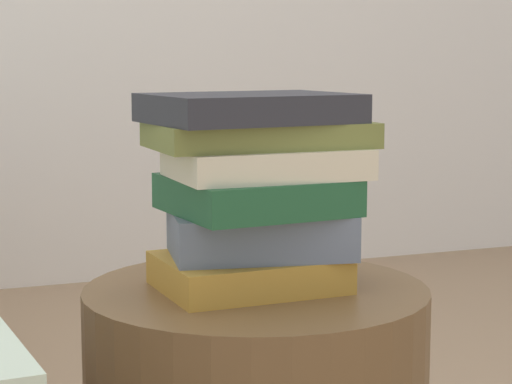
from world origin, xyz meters
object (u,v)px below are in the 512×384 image
Objects in this scene: book_slate at (260,234)px; book_olive at (260,135)px; book_ochre at (250,273)px; book_charcoal at (251,108)px; book_cream at (266,163)px; book_forest at (259,194)px.

book_olive is at bearing -101.38° from book_slate.
book_olive reaches higher than book_ochre.
book_slate is 0.91× the size of book_charcoal.
book_charcoal reaches higher than book_olive.
book_olive is at bearing 2.47° from book_ochre.
book_ochre is 0.15m from book_cream.
book_olive is (0.02, 0.00, 0.19)m from book_ochre.
book_olive is 1.09× the size of book_charcoal.
book_charcoal is (-0.02, -0.00, 0.17)m from book_slate.
book_forest is at bearing 8.27° from book_charcoal.
book_cream is 0.08m from book_charcoal.
book_ochre is 0.22m from book_charcoal.
book_ochre is at bearing -159.96° from book_slate.
book_cream is 0.94× the size of book_charcoal.
book_cream is at bearing -27.61° from book_charcoal.
book_cream reaches higher than book_slate.
book_slate reaches higher than book_ochre.
book_slate is 0.14m from book_olive.
book_slate is 0.10m from book_cream.
book_ochre is 0.90× the size of book_charcoal.
book_slate is 0.83× the size of book_olive.
book_charcoal is at bearing -2.71° from book_ochre.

